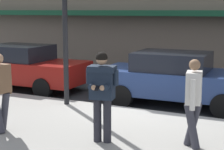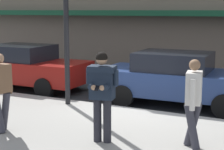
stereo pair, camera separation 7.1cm
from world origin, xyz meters
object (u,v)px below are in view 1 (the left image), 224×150
(pedestrian_in_light_coat, at_px, (193,98))
(parked_sedan_near, at_px, (23,67))
(man_texting_on_phone, at_px, (102,87))
(parked_sedan_mid, at_px, (177,78))
(pedestrian_dark_coat, at_px, (0,88))

(pedestrian_in_light_coat, bearing_deg, parked_sedan_near, 154.13)
(man_texting_on_phone, bearing_deg, parked_sedan_mid, 85.97)
(man_texting_on_phone, bearing_deg, parked_sedan_near, 143.39)
(pedestrian_in_light_coat, bearing_deg, pedestrian_dark_coat, -166.66)
(parked_sedan_mid, relative_size, pedestrian_in_light_coat, 2.69)
(parked_sedan_mid, xyz_separation_m, man_texting_on_phone, (-0.28, -4.04, 0.46))
(man_texting_on_phone, xyz_separation_m, pedestrian_in_light_coat, (1.66, 0.53, -0.14))
(man_texting_on_phone, bearing_deg, pedestrian_in_light_coat, 17.53)
(parked_sedan_mid, bearing_deg, man_texting_on_phone, -94.03)
(parked_sedan_mid, xyz_separation_m, pedestrian_dark_coat, (-2.52, -4.44, 0.32))
(parked_sedan_near, relative_size, parked_sedan_mid, 0.99)
(parked_sedan_mid, distance_m, man_texting_on_phone, 4.08)
(pedestrian_in_light_coat, relative_size, pedestrian_dark_coat, 1.00)
(parked_sedan_mid, height_order, pedestrian_in_light_coat, pedestrian_in_light_coat)
(man_texting_on_phone, distance_m, pedestrian_dark_coat, 2.28)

